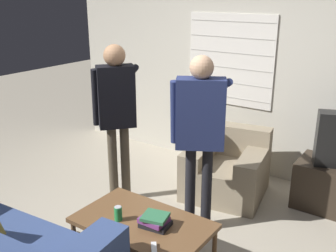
{
  "coord_description": "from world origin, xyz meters",
  "views": [
    {
      "loc": [
        2.02,
        -2.47,
        2.22
      ],
      "look_at": [
        -0.02,
        0.47,
        1.0
      ],
      "focal_mm": 42.0,
      "sensor_mm": 36.0,
      "label": 1
    }
  ],
  "objects": [
    {
      "name": "book_stack",
      "position": [
        0.37,
        -0.28,
        0.48
      ],
      "size": [
        0.25,
        0.22,
        0.11
      ],
      "color": "black",
      "rests_on": "coffee_table"
    },
    {
      "name": "person_right_standing",
      "position": [
        0.33,
        0.48,
        1.09
      ],
      "size": [
        0.55,
        0.87,
        1.71
      ],
      "rotation": [
        0.0,
        0.0,
        0.52
      ],
      "color": "black",
      "rests_on": "ground_plane"
    },
    {
      "name": "armchair_beige",
      "position": [
        0.23,
        1.29,
        0.3
      ],
      "size": [
        0.99,
        0.95,
        0.75
      ],
      "rotation": [
        0.0,
        0.0,
        3.32
      ],
      "color": "gray",
      "rests_on": "ground_plane"
    },
    {
      "name": "spare_remote",
      "position": [
        0.55,
        -0.53,
        0.44
      ],
      "size": [
        0.11,
        0.13,
        0.02
      ],
      "rotation": [
        0.0,
        0.0,
        0.68
      ],
      "color": "white",
      "rests_on": "coffee_table"
    },
    {
      "name": "ground_plane",
      "position": [
        0.0,
        0.0,
        0.0
      ],
      "size": [
        16.0,
        16.0,
        0.0
      ],
      "primitive_type": "plane",
      "color": "#B2A893"
    },
    {
      "name": "soda_can",
      "position": [
        0.07,
        -0.38,
        0.49
      ],
      "size": [
        0.07,
        0.07,
        0.13
      ],
      "color": "#238E47",
      "rests_on": "coffee_table"
    },
    {
      "name": "wall_back",
      "position": [
        -0.0,
        2.03,
        1.28
      ],
      "size": [
        5.2,
        0.08,
        2.55
      ],
      "color": "#BCB7A8",
      "rests_on": "ground_plane"
    },
    {
      "name": "person_left_standing",
      "position": [
        -0.69,
        0.48,
        1.1
      ],
      "size": [
        0.54,
        0.78,
        1.73
      ],
      "rotation": [
        0.0,
        0.0,
        0.87
      ],
      "color": "#4C4233",
      "rests_on": "ground_plane"
    },
    {
      "name": "coffee_table",
      "position": [
        0.24,
        -0.28,
        0.39
      ],
      "size": [
        1.12,
        0.67,
        0.43
      ],
      "color": "brown",
      "rests_on": "ground_plane"
    }
  ]
}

